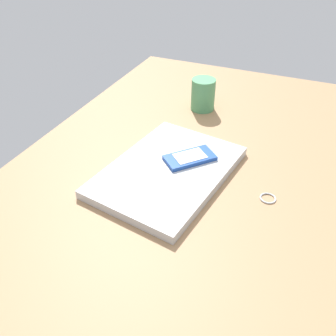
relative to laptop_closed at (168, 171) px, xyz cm
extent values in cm
cube|color=#9E7751|center=(9.62, -2.58, -2.55)|extent=(120.00, 80.00, 3.00)
cube|color=#B7BABC|center=(0.00, 0.00, 0.00)|extent=(38.06, 29.33, 2.11)
cube|color=#1E479E|center=(4.94, -3.43, 1.54)|extent=(12.51, 12.19, 0.96)
cube|color=white|center=(4.94, -3.43, 2.09)|extent=(8.40, 8.25, 0.14)
cylinder|color=#4C9360|center=(34.29, 3.35, 3.64)|extent=(7.05, 7.05, 9.39)
torus|color=#4C9360|center=(38.21, 3.35, 3.64)|extent=(6.16, 0.90, 6.16)
torus|color=silver|center=(0.74, -22.77, -0.87)|extent=(3.46, 3.46, 0.36)
camera|label=1|loc=(-59.97, -25.65, 49.77)|focal=38.31mm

